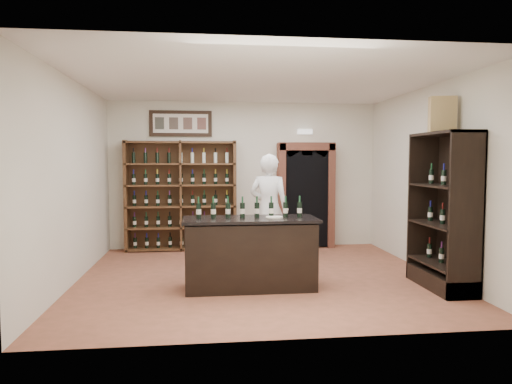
# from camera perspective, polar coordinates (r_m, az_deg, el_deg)

# --- Properties ---
(floor) EXTENTS (5.50, 5.50, 0.00)m
(floor) POSITION_cam_1_polar(r_m,az_deg,el_deg) (7.21, 0.40, -10.55)
(floor) COLOR #9C543E
(floor) RESTS_ON ground
(ceiling) EXTENTS (5.50, 5.50, 0.00)m
(ceiling) POSITION_cam_1_polar(r_m,az_deg,el_deg) (7.08, 0.41, 13.68)
(ceiling) COLOR white
(ceiling) RESTS_ON wall_back
(wall_back) EXTENTS (5.50, 0.04, 3.00)m
(wall_back) POSITION_cam_1_polar(r_m,az_deg,el_deg) (9.47, -1.42, 2.12)
(wall_back) COLOR silver
(wall_back) RESTS_ON ground
(wall_left) EXTENTS (0.04, 5.00, 3.00)m
(wall_left) POSITION_cam_1_polar(r_m,az_deg,el_deg) (7.19, -21.92, 1.23)
(wall_left) COLOR silver
(wall_left) RESTS_ON ground
(wall_right) EXTENTS (0.04, 5.00, 3.00)m
(wall_right) POSITION_cam_1_polar(r_m,az_deg,el_deg) (7.81, 20.89, 1.46)
(wall_right) COLOR silver
(wall_right) RESTS_ON ground
(wine_shelf) EXTENTS (2.20, 0.38, 2.20)m
(wine_shelf) POSITION_cam_1_polar(r_m,az_deg,el_deg) (9.30, -9.33, -0.44)
(wine_shelf) COLOR #53381C
(wine_shelf) RESTS_ON ground
(framed_picture) EXTENTS (1.25, 0.04, 0.52)m
(framed_picture) POSITION_cam_1_polar(r_m,az_deg,el_deg) (9.43, -9.39, 8.44)
(framed_picture) COLOR black
(framed_picture) RESTS_ON wall_back
(arched_doorway) EXTENTS (1.17, 0.35, 2.17)m
(arched_doorway) POSITION_cam_1_polar(r_m,az_deg,el_deg) (9.51, 6.20, -0.08)
(arched_doorway) COLOR black
(arched_doorway) RESTS_ON ground
(emergency_light) EXTENTS (0.30, 0.10, 0.10)m
(emergency_light) POSITION_cam_1_polar(r_m,az_deg,el_deg) (9.59, 6.14, 7.50)
(emergency_light) COLOR white
(emergency_light) RESTS_ON wall_back
(tasting_counter) EXTENTS (1.88, 0.78, 1.00)m
(tasting_counter) POSITION_cam_1_polar(r_m,az_deg,el_deg) (6.49, -0.72, -7.70)
(tasting_counter) COLOR black
(tasting_counter) RESTS_ON ground
(counter_bottle_0) EXTENTS (0.07, 0.07, 0.30)m
(counter_bottle_0) POSITION_cam_1_polar(r_m,az_deg,el_deg) (6.43, -7.19, -2.31)
(counter_bottle_0) COLOR black
(counter_bottle_0) RESTS_ON tasting_counter
(counter_bottle_1) EXTENTS (0.07, 0.07, 0.30)m
(counter_bottle_1) POSITION_cam_1_polar(r_m,az_deg,el_deg) (6.43, -5.36, -2.29)
(counter_bottle_1) COLOR black
(counter_bottle_1) RESTS_ON tasting_counter
(counter_bottle_2) EXTENTS (0.07, 0.07, 0.30)m
(counter_bottle_2) POSITION_cam_1_polar(r_m,az_deg,el_deg) (6.44, -3.52, -2.27)
(counter_bottle_2) COLOR black
(counter_bottle_2) RESTS_ON tasting_counter
(counter_bottle_3) EXTENTS (0.07, 0.07, 0.30)m
(counter_bottle_3) POSITION_cam_1_polar(r_m,az_deg,el_deg) (6.46, -1.70, -2.26)
(counter_bottle_3) COLOR black
(counter_bottle_3) RESTS_ON tasting_counter
(counter_bottle_4) EXTENTS (0.07, 0.07, 0.30)m
(counter_bottle_4) POSITION_cam_1_polar(r_m,az_deg,el_deg) (6.48, 0.12, -2.23)
(counter_bottle_4) COLOR black
(counter_bottle_4) RESTS_ON tasting_counter
(counter_bottle_5) EXTENTS (0.07, 0.07, 0.30)m
(counter_bottle_5) POSITION_cam_1_polar(r_m,az_deg,el_deg) (6.50, 1.92, -2.21)
(counter_bottle_5) COLOR black
(counter_bottle_5) RESTS_ON tasting_counter
(counter_bottle_6) EXTENTS (0.07, 0.07, 0.30)m
(counter_bottle_6) POSITION_cam_1_polar(r_m,az_deg,el_deg) (6.54, 3.70, -2.18)
(counter_bottle_6) COLOR black
(counter_bottle_6) RESTS_ON tasting_counter
(counter_bottle_7) EXTENTS (0.07, 0.07, 0.30)m
(counter_bottle_7) POSITION_cam_1_polar(r_m,az_deg,el_deg) (6.58, 5.47, -2.16)
(counter_bottle_7) COLOR black
(counter_bottle_7) RESTS_ON tasting_counter
(side_cabinet) EXTENTS (0.48, 1.20, 2.20)m
(side_cabinet) POSITION_cam_1_polar(r_m,az_deg,el_deg) (6.98, 22.49, -5.01)
(side_cabinet) COLOR black
(side_cabinet) RESTS_ON ground
(shopkeeper) EXTENTS (0.83, 0.71, 1.92)m
(shopkeeper) POSITION_cam_1_polar(r_m,az_deg,el_deg) (7.92, 1.64, -2.17)
(shopkeeper) COLOR white
(shopkeeper) RESTS_ON ground
(plate) EXTENTS (0.24, 0.24, 0.02)m
(plate) POSITION_cam_1_polar(r_m,az_deg,el_deg) (6.41, 2.30, -3.18)
(plate) COLOR silver
(plate) RESTS_ON tasting_counter
(wine_crate) EXTENTS (0.38, 0.22, 0.51)m
(wine_crate) POSITION_cam_1_polar(r_m,az_deg,el_deg) (7.04, 22.27, 8.95)
(wine_crate) COLOR tan
(wine_crate) RESTS_ON side_cabinet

